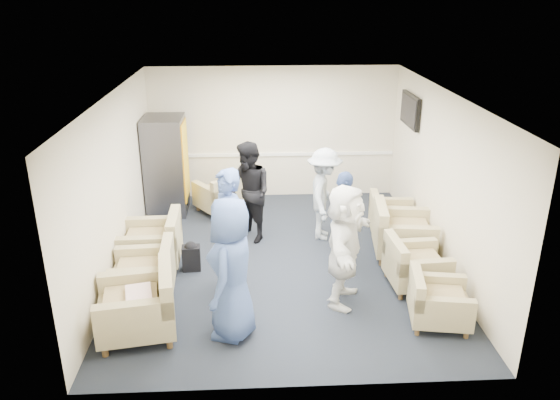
{
  "coord_description": "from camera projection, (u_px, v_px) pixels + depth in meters",
  "views": [
    {
      "loc": [
        -0.44,
        -7.86,
        4.15
      ],
      "look_at": [
        -0.01,
        0.2,
        0.98
      ],
      "focal_mm": 35.0,
      "sensor_mm": 36.0,
      "label": 1
    }
  ],
  "objects": [
    {
      "name": "right_wall",
      "position": [
        442.0,
        179.0,
        8.48
      ],
      "size": [
        0.02,
        6.0,
        2.7
      ],
      "primitive_type": "cube",
      "color": "beige",
      "rests_on": "floor"
    },
    {
      "name": "armchair_right_midfar",
      "position": [
        400.0,
        234.0,
        8.9
      ],
      "size": [
        1.04,
        1.04,
        0.75
      ],
      "rotation": [
        0.0,
        0.0,
        1.45
      ],
      "color": "tan",
      "rests_on": "floor"
    },
    {
      "name": "armchair_right_near",
      "position": [
        436.0,
        303.0,
        7.11
      ],
      "size": [
        0.86,
        0.86,
        0.6
      ],
      "rotation": [
        0.0,
        0.0,
        1.41
      ],
      "color": "tan",
      "rests_on": "floor"
    },
    {
      "name": "ceiling",
      "position": [
        282.0,
        94.0,
        7.86
      ],
      "size": [
        6.0,
        6.0,
        0.0
      ],
      "primitive_type": "plane",
      "rotation": [
        3.14,
        0.0,
        0.0
      ],
      "color": "white",
      "rests_on": "back_wall"
    },
    {
      "name": "person_front_left",
      "position": [
        232.0,
        269.0,
        6.67
      ],
      "size": [
        0.8,
        1.02,
        1.84
      ],
      "primitive_type": "imported",
      "rotation": [
        0.0,
        0.0,
        -1.84
      ],
      "color": "#3F5899",
      "rests_on": "floor"
    },
    {
      "name": "person_front_right",
      "position": [
        345.0,
        245.0,
        7.4
      ],
      "size": [
        1.01,
        1.69,
        1.74
      ],
      "primitive_type": "imported",
      "rotation": [
        0.0,
        0.0,
        1.24
      ],
      "color": "white",
      "rests_on": "floor"
    },
    {
      "name": "person_mid_right",
      "position": [
        343.0,
        220.0,
        8.42
      ],
      "size": [
        0.41,
        0.93,
        1.56
      ],
      "primitive_type": "imported",
      "rotation": [
        0.0,
        0.0,
        1.6
      ],
      "color": "#3F5899",
      "rests_on": "floor"
    },
    {
      "name": "person_back_left",
      "position": [
        249.0,
        193.0,
        9.28
      ],
      "size": [
        1.03,
        1.07,
        1.74
      ],
      "primitive_type": "imported",
      "rotation": [
        0.0,
        0.0,
        -0.96
      ],
      "color": "black",
      "rests_on": "floor"
    },
    {
      "name": "front_wall",
      "position": [
        298.0,
        280.0,
        5.57
      ],
      "size": [
        5.0,
        0.02,
        2.7
      ],
      "primitive_type": "cube",
      "color": "beige",
      "rests_on": "floor"
    },
    {
      "name": "armchair_right_midnear",
      "position": [
        413.0,
        267.0,
        7.97
      ],
      "size": [
        0.86,
        0.86,
        0.65
      ],
      "rotation": [
        0.0,
        0.0,
        1.63
      ],
      "color": "tan",
      "rests_on": "floor"
    },
    {
      "name": "armchair_left_near",
      "position": [
        142.0,
        308.0,
        6.87
      ],
      "size": [
        1.08,
        1.08,
        0.75
      ],
      "rotation": [
        0.0,
        0.0,
        -1.41
      ],
      "color": "tan",
      "rests_on": "floor"
    },
    {
      "name": "floor",
      "position": [
        281.0,
        260.0,
        8.85
      ],
      "size": [
        6.0,
        6.0,
        0.0
      ],
      "primitive_type": "plane",
      "color": "black",
      "rests_on": "ground"
    },
    {
      "name": "person_mid_left",
      "position": [
        228.0,
        234.0,
        7.58
      ],
      "size": [
        0.71,
        0.81,
        1.88
      ],
      "primitive_type": "imported",
      "rotation": [
        0.0,
        0.0,
        -1.11
      ],
      "color": "#3F5899",
      "rests_on": "floor"
    },
    {
      "name": "backpack",
      "position": [
        191.0,
        255.0,
        8.48
      ],
      "size": [
        0.29,
        0.22,
        0.48
      ],
      "rotation": [
        0.0,
        0.0,
        0.06
      ],
      "color": "black",
      "rests_on": "floor"
    },
    {
      "name": "armchair_left_far",
      "position": [
        155.0,
        244.0,
        8.59
      ],
      "size": [
        0.92,
        0.92,
        0.72
      ],
      "rotation": [
        0.0,
        0.0,
        -1.55
      ],
      "color": "tan",
      "rests_on": "floor"
    },
    {
      "name": "person_back_right",
      "position": [
        324.0,
        194.0,
        9.38
      ],
      "size": [
        0.79,
        1.14,
        1.62
      ],
      "primitive_type": "imported",
      "rotation": [
        0.0,
        0.0,
        1.38
      ],
      "color": "silver",
      "rests_on": "floor"
    },
    {
      "name": "pillow",
      "position": [
        139.0,
        295.0,
        6.79
      ],
      "size": [
        0.4,
        0.47,
        0.12
      ],
      "primitive_type": "cube",
      "rotation": [
        0.0,
        0.0,
        -1.34
      ],
      "color": "white",
      "rests_on": "armchair_left_near"
    },
    {
      "name": "vending_machine",
      "position": [
        166.0,
        165.0,
        10.47
      ],
      "size": [
        0.76,
        0.89,
        1.88
      ],
      "color": "#4D4D55",
      "rests_on": "floor"
    },
    {
      "name": "back_wall",
      "position": [
        273.0,
        133.0,
        11.14
      ],
      "size": [
        5.0,
        0.02,
        2.7
      ],
      "primitive_type": "cube",
      "color": "beige",
      "rests_on": "floor"
    },
    {
      "name": "chair_rail",
      "position": [
        274.0,
        154.0,
        11.29
      ],
      "size": [
        4.98,
        0.04,
        0.06
      ],
      "primitive_type": "cube",
      "color": "white",
      "rests_on": "back_wall"
    },
    {
      "name": "armchair_right_far",
      "position": [
        390.0,
        218.0,
        9.66
      ],
      "size": [
        0.85,
        0.85,
        0.62
      ],
      "rotation": [
        0.0,
        0.0,
        1.47
      ],
      "color": "tan",
      "rests_on": "floor"
    },
    {
      "name": "tv",
      "position": [
        410.0,
        110.0,
        9.89
      ],
      "size": [
        0.1,
        1.0,
        0.58
      ],
      "color": "black",
      "rests_on": "right_wall"
    },
    {
      "name": "armchair_left_mid",
      "position": [
        147.0,
        275.0,
        7.72
      ],
      "size": [
        0.89,
        0.89,
        0.68
      ],
      "rotation": [
        0.0,
        0.0,
        -1.51
      ],
      "color": "tan",
      "rests_on": "floor"
    },
    {
      "name": "armchair_corner",
      "position": [
        223.0,
        196.0,
        10.61
      ],
      "size": [
        1.16,
        1.16,
        0.67
      ],
      "rotation": [
        0.0,
        0.0,
        3.76
      ],
      "color": "tan",
      "rests_on": "floor"
    },
    {
      "name": "left_wall",
      "position": [
        116.0,
        185.0,
        8.23
      ],
      "size": [
        0.02,
        6.0,
        2.7
      ],
      "primitive_type": "cube",
      "color": "beige",
      "rests_on": "floor"
    }
  ]
}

